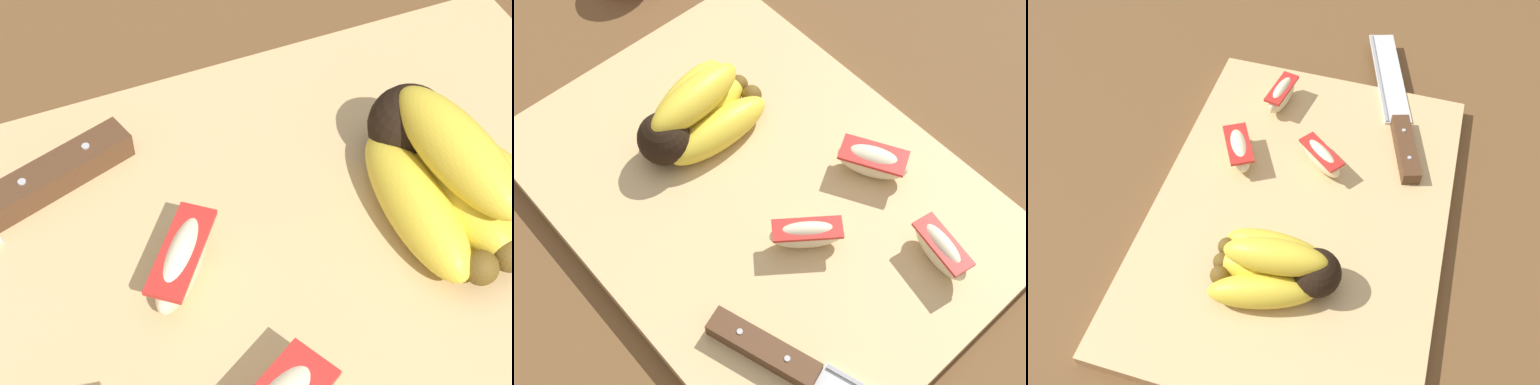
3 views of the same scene
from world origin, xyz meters
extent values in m
plane|color=brown|center=(0.00, 0.00, 0.00)|extent=(6.00, 6.00, 0.00)
cube|color=tan|center=(0.00, 0.01, 0.01)|extent=(0.47, 0.34, 0.02)
sphere|color=black|center=(0.09, 0.05, 0.05)|extent=(0.05, 0.05, 0.05)
ellipsoid|color=yellow|center=(0.07, 0.00, 0.04)|extent=(0.04, 0.12, 0.04)
sphere|color=brown|center=(0.08, -0.05, 0.04)|extent=(0.02, 0.02, 0.02)
ellipsoid|color=yellow|center=(0.09, 0.00, 0.04)|extent=(0.05, 0.12, 0.04)
sphere|color=brown|center=(0.10, -0.05, 0.04)|extent=(0.02, 0.02, 0.02)
ellipsoid|color=yellow|center=(0.12, 0.00, 0.04)|extent=(0.07, 0.12, 0.04)
ellipsoid|color=yellow|center=(0.09, 0.01, 0.07)|extent=(0.05, 0.11, 0.04)
cylinder|color=white|center=(0.09, -0.01, 0.06)|extent=(0.02, 0.02, 0.00)
cube|color=#51331E|center=(-0.12, 0.11, 0.03)|extent=(0.10, 0.05, 0.02)
cylinder|color=#B2B2B7|center=(-0.10, 0.12, 0.04)|extent=(0.01, 0.01, 0.00)
cylinder|color=#B2B2B7|center=(-0.14, 0.10, 0.04)|extent=(0.01, 0.01, 0.00)
ellipsoid|color=beige|center=(-0.07, 0.01, 0.04)|extent=(0.06, 0.07, 0.03)
cube|color=red|center=(-0.07, 0.01, 0.05)|extent=(0.06, 0.06, 0.00)
camera|label=1|loc=(-0.12, -0.23, 0.41)|focal=55.20mm
camera|label=2|loc=(-0.26, 0.23, 0.58)|focal=48.52mm
camera|label=3|loc=(0.36, 0.09, 0.57)|focal=39.51mm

